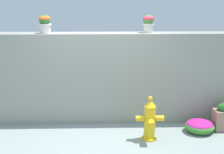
% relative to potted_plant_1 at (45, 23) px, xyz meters
% --- Properties ---
extents(ground_plane, '(24.00, 24.00, 0.00)m').
position_rel_potted_plant_1_xyz_m(ground_plane, '(0.98, -1.21, -1.98)').
color(ground_plane, gray).
extents(stone_wall, '(6.33, 0.41, 1.78)m').
position_rel_potted_plant_1_xyz_m(stone_wall, '(0.98, 0.00, -1.08)').
color(stone_wall, gray).
rests_on(stone_wall, ground).
extents(potted_plant_1, '(0.24, 0.24, 0.34)m').
position_rel_potted_plant_1_xyz_m(potted_plant_1, '(0.00, 0.00, 0.00)').
color(potted_plant_1, silver).
rests_on(potted_plant_1, stone_wall).
extents(potted_plant_2, '(0.22, 0.22, 0.34)m').
position_rel_potted_plant_1_xyz_m(potted_plant_2, '(1.96, 0.03, 0.01)').
color(potted_plant_2, beige).
rests_on(potted_plant_2, stone_wall).
extents(fire_hydrant, '(0.50, 0.39, 0.79)m').
position_rel_potted_plant_1_xyz_m(fire_hydrant, '(1.90, -0.89, -1.62)').
color(fire_hydrant, yellow).
rests_on(fire_hydrant, ground).
extents(flower_bush_left, '(0.55, 0.50, 0.23)m').
position_rel_potted_plant_1_xyz_m(flower_bush_left, '(2.89, -0.62, -1.85)').
color(flower_bush_left, '#3C822C').
rests_on(flower_bush_left, ground).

